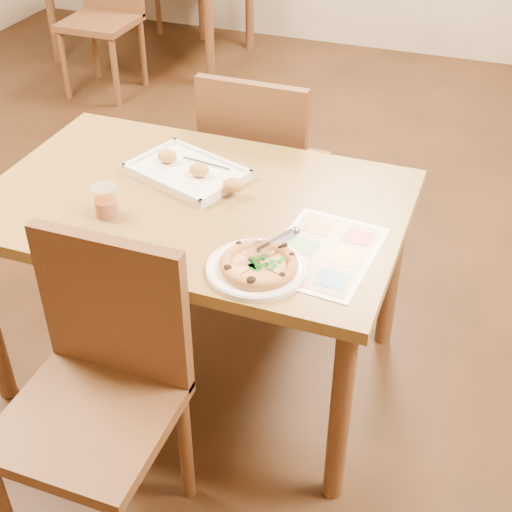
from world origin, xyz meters
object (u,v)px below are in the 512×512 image
(chair_far, at_px, (260,156))
(plate, at_px, (256,269))
(chair_near, at_px, (101,363))
(menu, at_px, (324,252))
(appetizer_tray, at_px, (190,172))
(glass_tumbler, at_px, (106,203))
(pizza_cutter, at_px, (272,245))
(pizza, at_px, (259,264))
(dining_table, at_px, (195,221))

(chair_far, bearing_deg, plate, 109.32)
(chair_near, bearing_deg, menu, 45.14)
(appetizer_tray, distance_m, glass_tumbler, 0.32)
(chair_far, distance_m, pizza_cutter, 0.96)
(chair_far, xyz_separation_m, pizza_cutter, (0.34, -0.86, 0.23))
(chair_far, bearing_deg, pizza_cutter, 111.84)
(chair_near, height_order, plate, chair_near)
(pizza, bearing_deg, pizza_cutter, 45.85)
(menu, bearing_deg, chair_far, 121.71)
(plate, distance_m, appetizer_tray, 0.55)
(chair_far, bearing_deg, menu, 121.71)
(menu, bearing_deg, chair_near, -134.86)
(chair_near, distance_m, appetizer_tray, 0.74)
(dining_table, height_order, glass_tumbler, glass_tumbler)
(plate, bearing_deg, chair_near, -134.29)
(plate, distance_m, pizza_cutter, 0.08)
(plate, relative_size, glass_tumbler, 2.78)
(chair_far, bearing_deg, chair_near, 90.00)
(pizza_cutter, height_order, glass_tumbler, pizza_cutter)
(pizza_cutter, bearing_deg, pizza, -176.11)
(chair_far, height_order, appetizer_tray, chair_far)
(chair_near, distance_m, pizza, 0.48)
(pizza, distance_m, menu, 0.20)
(plate, xyz_separation_m, glass_tumbler, (-0.51, 0.11, 0.04))
(plate, bearing_deg, pizza_cutter, 36.03)
(plate, height_order, appetizer_tray, appetizer_tray)
(dining_table, height_order, pizza, pizza)
(appetizer_tray, xyz_separation_m, glass_tumbler, (-0.14, -0.29, 0.03))
(chair_far, height_order, menu, chair_far)
(pizza_cutter, xyz_separation_m, glass_tumbler, (-0.55, 0.08, -0.04))
(chair_far, bearing_deg, pizza, 109.77)
(appetizer_tray, height_order, menu, appetizer_tray)
(chair_far, distance_m, appetizer_tray, 0.52)
(pizza_cutter, distance_m, glass_tumbler, 0.55)
(dining_table, xyz_separation_m, pizza, (0.32, -0.29, 0.11))
(pizza, relative_size, menu, 0.56)
(chair_near, xyz_separation_m, glass_tumbler, (-0.20, 0.42, 0.20))
(plate, height_order, pizza, pizza)
(glass_tumbler, bearing_deg, menu, 3.13)
(dining_table, bearing_deg, chair_far, 90.00)
(appetizer_tray, bearing_deg, plate, -46.68)
(glass_tumbler, bearing_deg, plate, -11.74)
(plate, xyz_separation_m, pizza, (0.01, -0.00, 0.02))
(pizza_cutter, relative_size, appetizer_tray, 0.26)
(dining_table, bearing_deg, appetizer_tray, 119.76)
(glass_tumbler, bearing_deg, pizza, -11.74)
(dining_table, height_order, chair_near, chair_near)
(appetizer_tray, bearing_deg, chair_near, -84.72)
(glass_tumbler, distance_m, menu, 0.66)
(plate, height_order, glass_tumbler, glass_tumbler)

